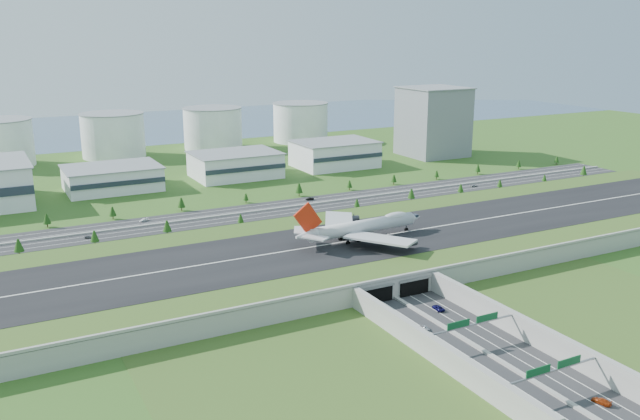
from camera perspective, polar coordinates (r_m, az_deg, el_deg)
name	(u,v)px	position (r m, az deg, el deg)	size (l,w,h in m)	color
ground	(334,261)	(306.66, 1.16, -4.30)	(1200.00, 1200.00, 0.00)	#2F571B
airfield_deck	(334,252)	(305.25, 1.17, -3.57)	(520.00, 100.00, 9.20)	gray
underpass_road	(481,341)	(229.87, 13.39, -10.65)	(38.80, 120.40, 8.00)	#28282B
sign_gantry_near	(473,326)	(231.37, 12.73, -9.47)	(38.70, 0.70, 9.80)	gray
sign_gantry_far	(553,372)	(208.97, 19.05, -12.74)	(38.70, 0.70, 9.80)	gray
north_expressway	(254,212)	(388.86, -5.59, -0.17)	(560.00, 36.00, 0.12)	#28282B
tree_row	(256,204)	(387.15, -5.38, 0.47)	(501.36, 48.71, 8.44)	#3D2819
hangar_mid_a	(112,178)	(460.25, -17.09, 2.57)	(58.00, 42.00, 15.00)	silver
hangar_mid_b	(235,165)	(482.10, -7.14, 3.78)	(58.00, 42.00, 17.00)	silver
hangar_mid_c	(335,154)	(514.77, 1.23, 4.72)	(58.00, 42.00, 19.00)	silver
office_tower	(433,122)	(567.44, 9.50, 7.32)	(46.00, 46.00, 55.00)	slate
fuel_tank_b	(113,135)	(579.22, -17.03, 6.03)	(50.00, 50.00, 35.00)	silver
fuel_tank_c	(213,129)	(600.43, -9.01, 6.79)	(50.00, 50.00, 35.00)	silver
fuel_tank_d	(301,122)	(632.46, -1.65, 7.38)	(50.00, 50.00, 35.00)	silver
bay_water	(116,128)	(753.50, -16.82, 6.64)	(1200.00, 260.00, 0.06)	#3D5675
boeing_747	(361,227)	(309.25, 3.50, -1.42)	(69.34, 65.41, 21.42)	silver
car_0	(425,328)	(241.54, 8.83, -9.77)	(1.79, 4.44, 1.51)	#B6B5BA
car_1	(501,383)	(211.77, 14.98, -13.87)	(1.67, 4.79, 1.58)	white
car_2	(438,308)	(258.27, 9.91, -8.11)	(2.75, 5.97, 1.66)	#100E49
car_3	(601,401)	(211.33, 22.61, -14.63)	(2.25, 5.53, 1.61)	#91300D
car_4	(89,237)	(357.62, -18.91, -2.16)	(1.60, 3.98, 1.36)	#59595E
car_5	(310,199)	(413.62, -0.87, 0.95)	(1.71, 4.90, 1.62)	black
car_6	(474,186)	(460.37, 12.83, 2.01)	(2.29, 4.96, 1.38)	#AEADB2
car_7	(144,220)	(380.36, -14.62, -0.81)	(2.08, 5.12, 1.49)	white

